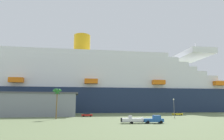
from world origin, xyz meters
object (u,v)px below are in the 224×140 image
object	(u,v)px
parked_car_yellow_taxi	(178,114)
parked_car_red_hatchback	(87,115)
street_lamp	(174,105)
cruise_ship	(119,88)
palm_tree	(57,94)
parked_car_blue_suv	(40,114)
small_boat_on_trailer	(135,120)
pickup_truck	(154,119)

from	to	relation	value
parked_car_yellow_taxi	parked_car_red_hatchback	bearing A→B (deg)	-179.87
street_lamp	parked_car_yellow_taxi	world-z (taller)	street_lamp
cruise_ship	street_lamp	distance (m)	62.67
palm_tree	parked_car_blue_suv	size ratio (longest dim) A/B	2.30
parked_car_yellow_taxi	parked_car_blue_suv	distance (m)	63.15
cruise_ship	street_lamp	xyz separation A→B (m)	(7.17, -61.22, -11.33)
small_boat_on_trailer	pickup_truck	bearing A→B (deg)	-8.10
pickup_truck	parked_car_blue_suv	size ratio (longest dim) A/B	1.22
palm_tree	street_lamp	world-z (taller)	palm_tree
pickup_truck	small_boat_on_trailer	world-z (taller)	pickup_truck
cruise_ship	street_lamp	size ratio (longest dim) A/B	29.58
parked_car_blue_suv	parked_car_red_hatchback	bearing A→B (deg)	-20.47
parked_car_blue_suv	parked_car_red_hatchback	world-z (taller)	same
small_boat_on_trailer	palm_tree	distance (m)	31.79
palm_tree	parked_car_yellow_taxi	distance (m)	56.88
pickup_truck	parked_car_yellow_taxi	world-z (taller)	pickup_truck
palm_tree	parked_car_red_hatchback	bearing A→B (deg)	44.15
palm_tree	parked_car_blue_suv	world-z (taller)	palm_tree
cruise_ship	parked_car_red_hatchback	bearing A→B (deg)	-118.98
cruise_ship	street_lamp	bearing A→B (deg)	-83.32
parked_car_yellow_taxi	parked_car_red_hatchback	world-z (taller)	same
parked_car_yellow_taxi	parked_car_blue_suv	size ratio (longest dim) A/B	1.02
small_boat_on_trailer	street_lamp	size ratio (longest dim) A/B	1.08
pickup_truck	parked_car_red_hatchback	bearing A→B (deg)	115.38
parked_car_yellow_taxi	parked_car_blue_suv	bearing A→B (deg)	173.37
cruise_ship	palm_tree	xyz separation A→B (m)	(-38.52, -59.48, -7.18)
cruise_ship	pickup_truck	world-z (taller)	cruise_ship
palm_tree	street_lamp	size ratio (longest dim) A/B	1.46
pickup_truck	parked_car_red_hatchback	distance (m)	37.10
small_boat_on_trailer	parked_car_red_hatchback	distance (m)	34.33
cruise_ship	pickup_truck	size ratio (longest dim) A/B	38.08
parked_car_red_hatchback	street_lamp	bearing A→B (deg)	-21.84
cruise_ship	small_boat_on_trailer	distance (m)	83.48
small_boat_on_trailer	parked_car_red_hatchback	xyz separation A→B (m)	(-10.36, 32.73, -0.13)
pickup_truck	palm_tree	size ratio (longest dim) A/B	0.53
small_boat_on_trailer	parked_car_blue_suv	size ratio (longest dim) A/B	1.70
small_boat_on_trailer	palm_tree	bearing A→B (deg)	136.91
parked_car_red_hatchback	palm_tree	bearing A→B (deg)	-135.85
small_boat_on_trailer	cruise_ship	bearing A→B (deg)	78.70
parked_car_yellow_taxi	parked_car_red_hatchback	size ratio (longest dim) A/B	1.05
small_boat_on_trailer	parked_car_yellow_taxi	distance (m)	46.25
parked_car_yellow_taxi	parked_car_blue_suv	xyz separation A→B (m)	(-62.73, 7.29, -0.00)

